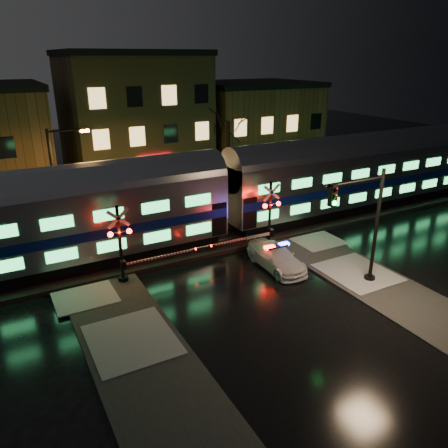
{
  "coord_description": "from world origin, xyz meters",
  "views": [
    {
      "loc": [
        -10.48,
        -18.63,
        11.46
      ],
      "look_at": [
        0.98,
        2.5,
        2.2
      ],
      "focal_mm": 35.0,
      "sensor_mm": 36.0,
      "label": 1
    }
  ],
  "objects": [
    {
      "name": "sidewalk_right",
      "position": [
        6.5,
        -6.0,
        0.06
      ],
      "size": [
        4.0,
        20.0,
        0.12
      ],
      "primitive_type": "cube",
      "color": "#2D2D2D",
      "rests_on": "ground"
    },
    {
      "name": "crossing_signal_right",
      "position": [
        3.81,
        2.31,
        1.82
      ],
      "size": [
        6.21,
        0.67,
        4.4
      ],
      "color": "black",
      "rests_on": "ground"
    },
    {
      "name": "sidewalk_left",
      "position": [
        -6.5,
        -6.0,
        0.06
      ],
      "size": [
        4.0,
        20.0,
        0.12
      ],
      "primitive_type": "cube",
      "color": "#2D2D2D",
      "rests_on": "ground"
    },
    {
      "name": "crossing_signal_left",
      "position": [
        -4.93,
        2.31,
        1.82
      ],
      "size": [
        6.19,
        0.67,
        4.38
      ],
      "color": "black",
      "rests_on": "ground"
    },
    {
      "name": "ground",
      "position": [
        0.0,
        0.0,
        0.0
      ],
      "size": [
        120.0,
        120.0,
        0.0
      ],
      "primitive_type": "plane",
      "color": "black",
      "rests_on": "ground"
    },
    {
      "name": "train",
      "position": [
        2.28,
        5.0,
        3.38
      ],
      "size": [
        51.0,
        3.12,
        5.92
      ],
      "color": "black",
      "rests_on": "ballast"
    },
    {
      "name": "police_car",
      "position": [
        3.0,
        -0.09,
        0.66
      ],
      "size": [
        1.91,
        4.51,
        1.45
      ],
      "rotation": [
        0.0,
        0.0,
        -0.02
      ],
      "color": "white",
      "rests_on": "ground"
    },
    {
      "name": "ballast",
      "position": [
        0.0,
        5.0,
        0.12
      ],
      "size": [
        90.0,
        4.2,
        0.24
      ],
      "primitive_type": "cube",
      "color": "black",
      "rests_on": "ground"
    },
    {
      "name": "building_right",
      "position": [
        15.0,
        22.0,
        4.25
      ],
      "size": [
        12.0,
        10.0,
        8.5
      ],
      "primitive_type": "cube",
      "color": "brown",
      "rests_on": "ground"
    },
    {
      "name": "streetlight",
      "position": [
        -7.06,
        9.0,
        4.33
      ],
      "size": [
        2.51,
        0.26,
        7.51
      ],
      "color": "black",
      "rests_on": "ground"
    },
    {
      "name": "building_mid",
      "position": [
        2.0,
        22.5,
        5.75
      ],
      "size": [
        12.0,
        11.0,
        11.5
      ],
      "primitive_type": "cube",
      "color": "brown",
      "rests_on": "ground"
    },
    {
      "name": "traffic_light",
      "position": [
        5.54,
        -3.92,
        3.34
      ],
      "size": [
        4.06,
        0.72,
        6.28
      ],
      "rotation": [
        0.0,
        0.0,
        -0.23
      ],
      "color": "black",
      "rests_on": "ground"
    }
  ]
}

